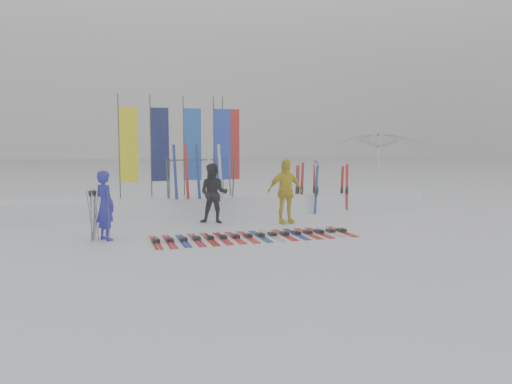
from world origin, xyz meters
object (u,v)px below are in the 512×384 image
object	(u,v)px
person_yellow	(285,191)
person_blue	(105,206)
tent_canopy	(380,167)
ski_row	(253,236)
ski_rack	(200,173)
person_black	(214,194)

from	to	relation	value
person_yellow	person_blue	bearing A→B (deg)	-172.38
person_yellow	tent_canopy	xyz separation A→B (m)	(4.96, 3.15, 0.46)
ski_row	ski_rack	distance (m)	3.97
person_yellow	tent_canopy	world-z (taller)	tent_canopy
person_blue	person_black	distance (m)	3.42
ski_row	person_blue	bearing A→B (deg)	169.10
person_black	tent_canopy	world-z (taller)	tent_canopy
person_yellow	ski_row	xyz separation A→B (m)	(-1.48, -1.73, -0.89)
person_black	person_yellow	distance (m)	2.05
person_blue	person_black	size ratio (longest dim) A/B	0.97
person_yellow	ski_rack	bearing A→B (deg)	132.31
person_blue	person_black	world-z (taller)	person_black
person_yellow	person_black	bearing A→B (deg)	158.79
person_blue	ski_row	size ratio (longest dim) A/B	0.34
person_yellow	ski_rack	xyz separation A→B (m)	(-2.08, 1.96, 0.46)
ski_rack	person_blue	bearing A→B (deg)	-133.64
tent_canopy	ski_rack	xyz separation A→B (m)	(-7.04, -1.19, -0.00)
person_blue	tent_canopy	xyz separation A→B (m)	(9.92, 4.21, 0.55)
person_yellow	tent_canopy	size ratio (longest dim) A/B	0.60
tent_canopy	person_yellow	bearing A→B (deg)	-147.58
tent_canopy	person_blue	bearing A→B (deg)	-157.00
person_black	ski_rack	distance (m)	1.47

